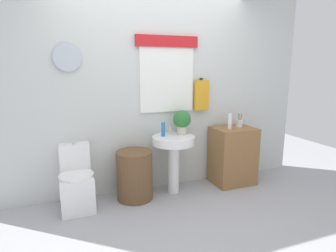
{
  "coord_description": "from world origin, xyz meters",
  "views": [
    {
      "loc": [
        -1.1,
        -2.33,
        1.59
      ],
      "look_at": [
        0.08,
        0.8,
        0.9
      ],
      "focal_mm": 29.96,
      "sensor_mm": 36.0,
      "label": 1
    }
  ],
  "objects": [
    {
      "name": "wooden_cabinet",
      "position": [
        1.06,
        0.85,
        0.4
      ],
      "size": [
        0.56,
        0.44,
        0.79
      ],
      "primitive_type": "cube",
      "color": "olive",
      "rests_on": "ground_plane"
    },
    {
      "name": "ground_plane",
      "position": [
        0.0,
        0.0,
        0.0
      ],
      "size": [
        8.0,
        8.0,
        0.0
      ],
      "primitive_type": "plane",
      "color": "#A3A3A8"
    },
    {
      "name": "faucet",
      "position": [
        0.17,
        0.97,
        0.8
      ],
      "size": [
        0.03,
        0.03,
        0.1
      ],
      "primitive_type": "cylinder",
      "color": "silver",
      "rests_on": "pedestal_sink"
    },
    {
      "name": "pedestal_sink",
      "position": [
        0.17,
        0.85,
        0.57
      ],
      "size": [
        0.54,
        0.54,
        0.75
      ],
      "color": "white",
      "rests_on": "ground_plane"
    },
    {
      "name": "toilet",
      "position": [
        -1.02,
        0.88,
        0.28
      ],
      "size": [
        0.38,
        0.51,
        0.74
      ],
      "color": "white",
      "rests_on": "ground_plane"
    },
    {
      "name": "soap_bottle",
      "position": [
        0.05,
        0.9,
        0.84
      ],
      "size": [
        0.05,
        0.05,
        0.18
      ],
      "primitive_type": "cylinder",
      "color": "#2D6BB7",
      "rests_on": "pedestal_sink"
    },
    {
      "name": "potted_plant",
      "position": [
        0.31,
        0.91,
        0.93
      ],
      "size": [
        0.23,
        0.23,
        0.32
      ],
      "color": "beige",
      "rests_on": "pedestal_sink"
    },
    {
      "name": "lotion_bottle",
      "position": [
        0.97,
        0.81,
        0.9
      ],
      "size": [
        0.05,
        0.05,
        0.21
      ],
      "primitive_type": "cylinder",
      "color": "white",
      "rests_on": "wooden_cabinet"
    },
    {
      "name": "toothbrush_cup",
      "position": [
        1.16,
        0.87,
        0.85
      ],
      "size": [
        0.08,
        0.08,
        0.19
      ],
      "color": "silver",
      "rests_on": "wooden_cabinet"
    },
    {
      "name": "laundry_hamper",
      "position": [
        -0.34,
        0.85,
        0.3
      ],
      "size": [
        0.44,
        0.44,
        0.61
      ],
      "primitive_type": "cylinder",
      "color": "brown",
      "rests_on": "ground_plane"
    },
    {
      "name": "back_wall",
      "position": [
        0.0,
        1.15,
        1.31
      ],
      "size": [
        4.4,
        0.18,
        2.6
      ],
      "color": "silver",
      "rests_on": "ground_plane"
    }
  ]
}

